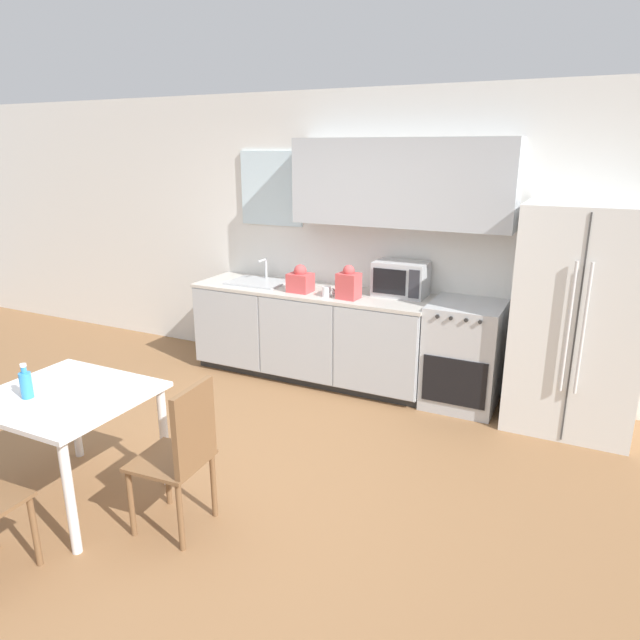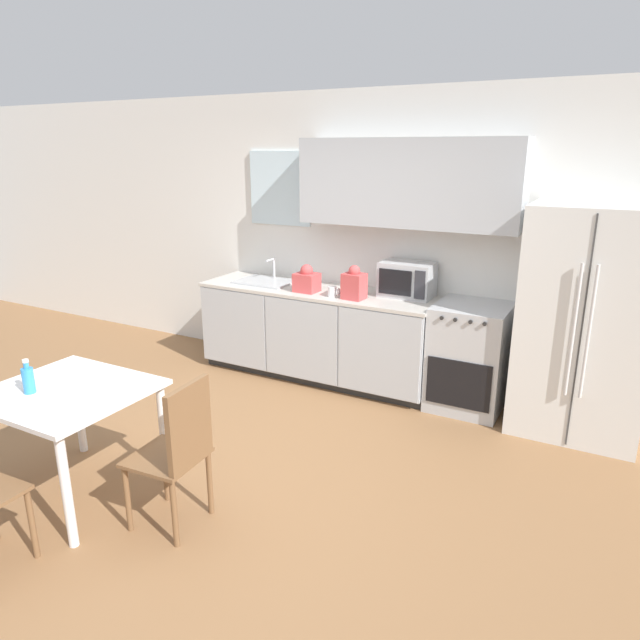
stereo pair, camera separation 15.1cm
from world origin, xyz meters
TOP-DOWN VIEW (x-y plane):
  - ground_plane at (0.00, 0.00)m, footprint 12.00×12.00m
  - wall_back at (0.08, 2.24)m, footprint 12.00×0.38m
  - kitchen_counter at (-0.35, 1.92)m, footprint 2.36×0.68m
  - oven_range at (1.13, 1.93)m, footprint 0.61×0.65m
  - refrigerator at (1.99, 1.90)m, footprint 0.94×0.74m
  - kitchen_sink at (-0.95, 1.93)m, footprint 0.56×0.42m
  - microwave at (0.49, 2.07)m, footprint 0.47×0.31m
  - coffee_mug at (-0.09, 1.73)m, footprint 0.11×0.08m
  - grocery_bag_0 at (-0.40, 1.80)m, footprint 0.22×0.19m
  - grocery_bag_1 at (0.11, 1.76)m, footprint 0.20×0.17m
  - dining_table at (-0.77, -0.60)m, footprint 0.95×0.88m
  - dining_chair_side at (0.08, -0.54)m, footprint 0.43×0.43m
  - drink_bottle at (-0.93, -0.73)m, footprint 0.07×0.07m

SIDE VIEW (x-z plane):
  - ground_plane at x=0.00m, z-range 0.00..0.00m
  - kitchen_counter at x=-0.35m, z-range 0.00..0.89m
  - oven_range at x=1.13m, z-range 0.00..0.92m
  - dining_chair_side at x=0.08m, z-range 0.07..1.00m
  - dining_table at x=-0.77m, z-range 0.26..0.99m
  - drink_bottle at x=-0.93m, z-range 0.71..0.93m
  - refrigerator at x=1.99m, z-range 0.00..1.79m
  - kitchen_sink at x=-0.95m, z-range 0.79..1.01m
  - coffee_mug at x=-0.09m, z-range 0.89..0.98m
  - grocery_bag_0 at x=-0.40m, z-range 0.87..1.12m
  - grocery_bag_1 at x=0.11m, z-range 0.87..1.17m
  - microwave at x=0.49m, z-range 0.89..1.20m
  - wall_back at x=0.08m, z-range 0.11..2.81m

